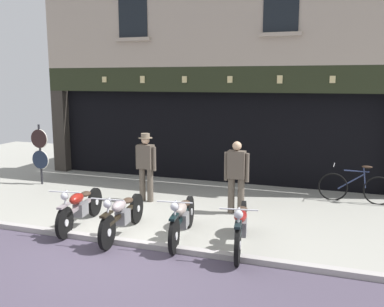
% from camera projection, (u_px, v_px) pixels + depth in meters
% --- Properties ---
extents(ground, '(22.48, 22.00, 0.18)m').
position_uv_depth(ground, '(94.00, 271.00, 6.71)').
color(ground, '#9B9A90').
extents(shop_facade, '(10.78, 4.42, 6.46)m').
position_uv_depth(shop_facade, '(226.00, 117.00, 13.83)').
color(shop_facade, black).
rests_on(shop_facade, ground).
extents(motorcycle_left, '(0.62, 2.01, 0.91)m').
position_uv_depth(motorcycle_left, '(80.00, 207.00, 8.59)').
color(motorcycle_left, black).
rests_on(motorcycle_left, ground).
extents(motorcycle_center_left, '(0.62, 2.06, 0.91)m').
position_uv_depth(motorcycle_center_left, '(122.00, 214.00, 8.10)').
color(motorcycle_center_left, black).
rests_on(motorcycle_center_left, ground).
extents(motorcycle_center, '(0.62, 2.00, 0.91)m').
position_uv_depth(motorcycle_center, '(182.00, 218.00, 7.89)').
color(motorcycle_center, black).
rests_on(motorcycle_center, ground).
extents(motorcycle_center_right, '(0.62, 2.05, 0.92)m').
position_uv_depth(motorcycle_center_right, '(241.00, 225.00, 7.46)').
color(motorcycle_center_right, black).
rests_on(motorcycle_center_right, ground).
extents(salesman_left, '(0.56, 0.34, 1.68)m').
position_uv_depth(salesman_left, '(146.00, 164.00, 10.33)').
color(salesman_left, brown).
rests_on(salesman_left, ground).
extents(shopkeeper_center, '(0.56, 0.25, 1.62)m').
position_uv_depth(shopkeeper_center, '(236.00, 174.00, 9.36)').
color(shopkeeper_center, brown).
rests_on(shopkeeper_center, ground).
extents(tyre_sign_pole, '(0.55, 0.06, 1.71)m').
position_uv_depth(tyre_sign_pole, '(40.00, 150.00, 12.00)').
color(tyre_sign_pole, '#232328').
rests_on(tyre_sign_pole, ground).
extents(advert_board_near, '(0.72, 0.03, 1.06)m').
position_uv_depth(advert_board_near, '(269.00, 125.00, 11.80)').
color(advert_board_near, silver).
extents(advert_board_far, '(0.78, 0.03, 1.00)m').
position_uv_depth(advert_board_far, '(303.00, 127.00, 11.51)').
color(advert_board_far, silver).
extents(leaning_bicycle, '(1.74, 0.50, 0.94)m').
position_uv_depth(leaning_bicycle, '(356.00, 187.00, 10.31)').
color(leaning_bicycle, black).
rests_on(leaning_bicycle, ground).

